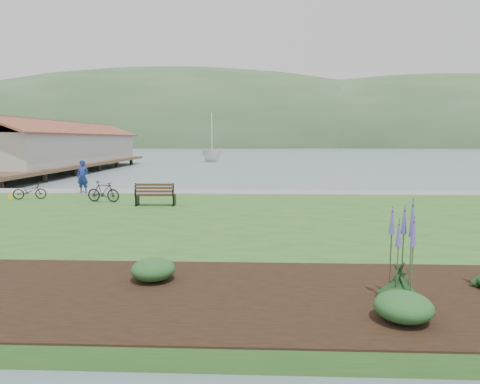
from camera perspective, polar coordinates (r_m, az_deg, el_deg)
The scene contains 15 objects.
ground at distance 18.36m, azimuth -0.41°, elevation -3.92°, with size 600.00×600.00×0.00m, color slate.
lawn at distance 16.36m, azimuth -0.75°, elevation -4.57°, with size 34.00×20.00×0.40m, color #2C5D21.
shoreline_path at distance 25.11m, azimuth 0.36°, elevation 0.02°, with size 34.00×2.20×0.03m, color gray.
garden_bed at distance 9.02m, azimuth 16.28°, elevation -13.24°, with size 24.00×4.40×0.04m, color black.
far_hillside at distance 189.00m, azimuth 8.23°, elevation 5.96°, with size 580.00×80.00×38.00m, color #33542F, non-canonical shape.
pier_pavilion at distance 50.09m, azimuth -22.37°, elevation 5.58°, with size 8.00×36.00×5.40m.
park_bench at distance 20.30m, azimuth -11.24°, elevation -0.27°, with size 1.83×0.80×1.12m.
person at distance 26.12m, azimuth -20.24°, elevation 2.29°, with size 0.82×0.56×2.24m, color navy.
bicycle_a at distance 24.67m, azimuth -26.25°, elevation 0.11°, with size 1.62×0.57×0.85m, color black.
bicycle_b at distance 22.20m, azimuth -17.76°, elevation 0.04°, with size 1.70×0.49×1.03m, color black.
sailboat at distance 65.92m, azimuth -3.74°, elevation 4.03°, with size 8.97×9.14×23.66m, color silver.
pannier at distance 25.08m, azimuth -28.28°, elevation -0.56°, with size 0.16×0.25×0.27m, color yellow.
echium_0 at distance 8.73m, azimuth 20.65°, elevation -7.84°, with size 0.62×0.62×2.08m.
shrub_0 at distance 9.66m, azimuth -11.50°, elevation -10.09°, with size 0.96×0.96×0.48m, color #1E4C21.
shrub_1 at distance 7.99m, azimuth 20.98°, elevation -14.10°, with size 0.98×0.98×0.49m, color #1E4C21.
Camera 1 is at (0.88, -18.00, 3.51)m, focal length 32.00 mm.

